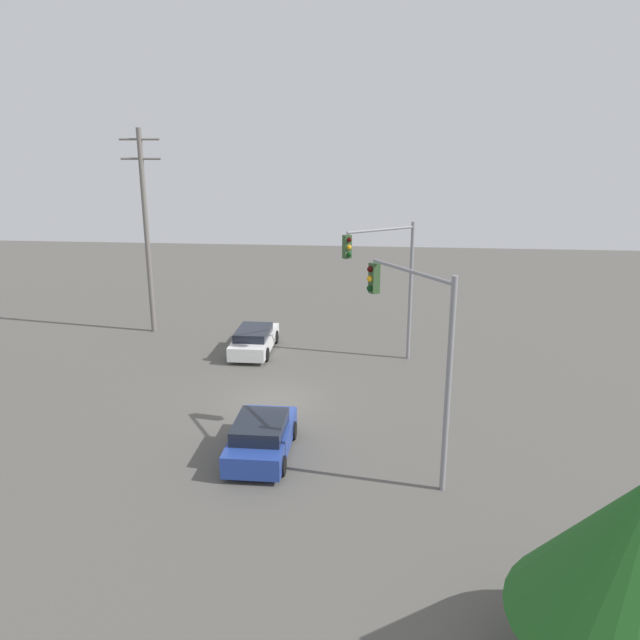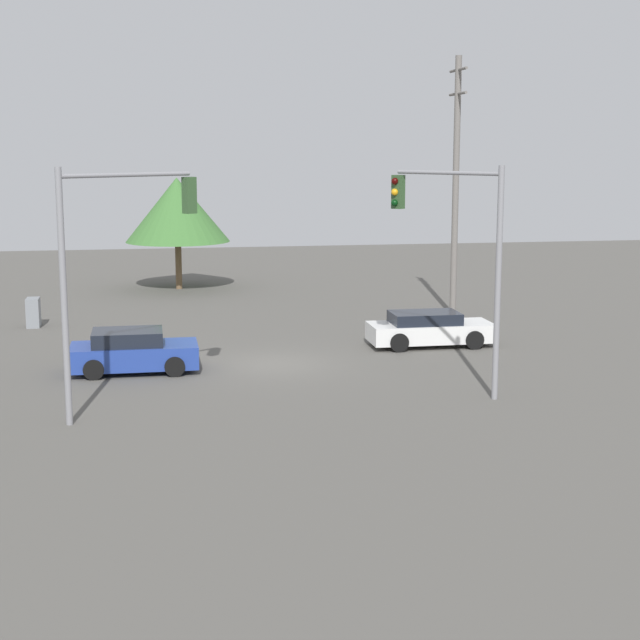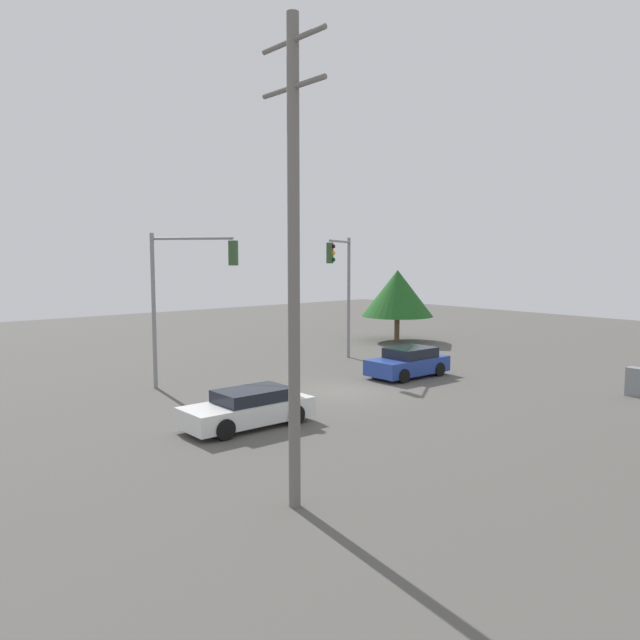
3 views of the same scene
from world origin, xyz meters
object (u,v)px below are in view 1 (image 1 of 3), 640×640
sedan_blue (261,437)px  traffic_signal_main (387,270)px  sedan_white (254,340)px  traffic_signal_cross (417,333)px

sedan_blue → traffic_signal_main: bearing=66.2°
sedan_white → traffic_signal_cross: bearing=-55.8°
sedan_blue → sedan_white: bearing=102.6°
traffic_signal_main → traffic_signal_cross: 10.08m
traffic_signal_cross → traffic_signal_main: bearing=-29.1°
sedan_white → traffic_signal_main: 7.96m
traffic_signal_main → traffic_signal_cross: size_ratio=1.00×
traffic_signal_main → traffic_signal_cross: bearing=58.1°
sedan_white → traffic_signal_cross: traffic_signal_cross is taller
sedan_white → sedan_blue: size_ratio=1.11×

